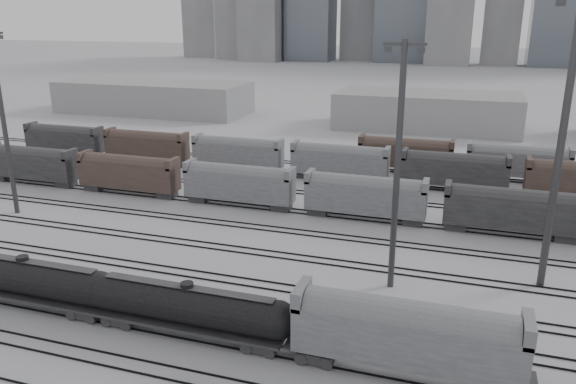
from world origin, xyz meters
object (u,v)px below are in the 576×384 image
(tank_car_a, at_px, (25,278))
(hopper_car_a, at_px, (407,332))
(tank_car_b, at_px, (188,307))
(light_mast_c, at_px, (398,163))

(tank_car_a, height_order, hopper_car_a, hopper_car_a)
(tank_car_b, bearing_deg, light_mast_c, 44.20)
(tank_car_b, distance_m, hopper_car_a, 16.96)
(tank_car_b, bearing_deg, tank_car_a, 180.00)
(tank_car_a, height_order, tank_car_b, tank_car_a)
(tank_car_b, relative_size, light_mast_c, 0.79)
(hopper_car_a, height_order, light_mast_c, light_mast_c)
(hopper_car_a, bearing_deg, tank_car_b, 180.00)
(tank_car_a, relative_size, tank_car_b, 1.01)
(tank_car_b, height_order, light_mast_c, light_mast_c)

